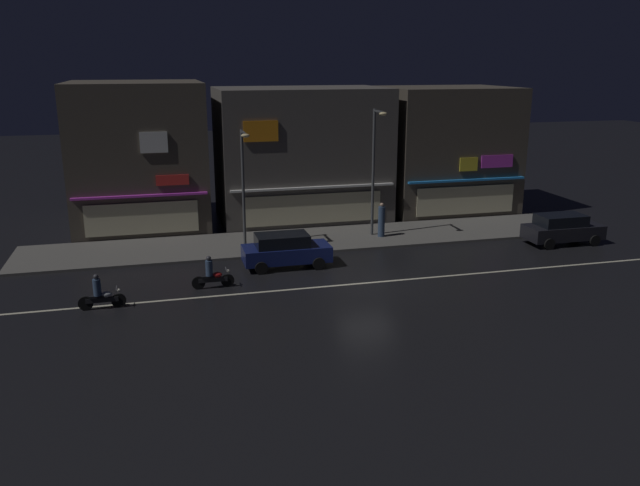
{
  "coord_description": "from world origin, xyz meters",
  "views": [
    {
      "loc": [
        -9.09,
        -26.68,
        9.84
      ],
      "look_at": [
        -1.75,
        1.84,
        1.54
      ],
      "focal_mm": 36.3,
      "sensor_mm": 36.0,
      "label": 1
    }
  ],
  "objects": [
    {
      "name": "parked_car_near_kerb",
      "position": [
        -3.12,
        3.38,
        0.87
      ],
      "size": [
        4.3,
        1.98,
        1.67
      ],
      "color": "navy",
      "rests_on": "ground"
    },
    {
      "name": "streetlamp_west",
      "position": [
        -4.56,
        7.19,
        3.89
      ],
      "size": [
        0.44,
        1.64,
        6.26
      ],
      "color": "#47494C",
      "rests_on": "sidewalk_far"
    },
    {
      "name": "storefront_left_block",
      "position": [
        -0.0,
        13.45,
        4.13
      ],
      "size": [
        10.49,
        6.83,
        8.27
      ],
      "color": "#56514C",
      "rests_on": "ground"
    },
    {
      "name": "ground_plane",
      "position": [
        0.0,
        0.0,
        0.0
      ],
      "size": [
        140.0,
        140.0,
        0.0
      ],
      "primitive_type": "plane",
      "color": "black"
    },
    {
      "name": "traffic_cone",
      "position": [
        -1.8,
        4.2,
        0.28
      ],
      "size": [
        0.36,
        0.36,
        0.55
      ],
      "primitive_type": "cone",
      "color": "orange",
      "rests_on": "ground"
    },
    {
      "name": "streetlamp_mid",
      "position": [
        2.86,
        7.46,
        4.37
      ],
      "size": [
        0.44,
        1.64,
        7.18
      ],
      "color": "#47494C",
      "rests_on": "sidewalk_far"
    },
    {
      "name": "parked_car_trailing",
      "position": [
        12.66,
        3.66,
        0.87
      ],
      "size": [
        4.3,
        1.98,
        1.67
      ],
      "color": "black",
      "rests_on": "ground"
    },
    {
      "name": "lane_divider_stripe",
      "position": [
        0.0,
        0.0,
        0.01
      ],
      "size": [
        31.59,
        0.16,
        0.01
      ],
      "primitive_type": "cube",
      "color": "beige",
      "rests_on": "ground"
    },
    {
      "name": "motorcycle_following",
      "position": [
        -6.95,
        1.09,
        0.63
      ],
      "size": [
        1.9,
        0.6,
        1.52
      ],
      "rotation": [
        0.0,
        0.0,
        -0.02
      ],
      "color": "black",
      "rests_on": "ground"
    },
    {
      "name": "motorcycle_lead",
      "position": [
        -11.61,
        -0.33,
        0.63
      ],
      "size": [
        1.9,
        0.6,
        1.52
      ],
      "rotation": [
        0.0,
        0.0,
        3.09
      ],
      "color": "black",
      "rests_on": "ground"
    },
    {
      "name": "storefront_right_block",
      "position": [
        -9.97,
        14.23,
        4.34
      ],
      "size": [
        7.78,
        8.4,
        8.68
      ],
      "color": "#4C443A",
      "rests_on": "ground"
    },
    {
      "name": "pedestrian_on_sidewalk",
      "position": [
        3.25,
        7.15,
        1.05
      ],
      "size": [
        0.39,
        0.39,
        1.96
      ],
      "rotation": [
        0.0,
        0.0,
        5.64
      ],
      "color": "#334766",
      "rests_on": "sidewalk_far"
    },
    {
      "name": "sidewalk_far",
      "position": [
        0.0,
        7.61,
        0.07
      ],
      "size": [
        33.25,
        5.0,
        0.14
      ],
      "primitive_type": "cube",
      "color": "#5B5954",
      "rests_on": "ground"
    },
    {
      "name": "storefront_center_block",
      "position": [
        9.98,
        13.57,
        4.1
      ],
      "size": [
        8.34,
        7.07,
        8.21
      ],
      "color": "#4C443A",
      "rests_on": "ground"
    }
  ]
}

